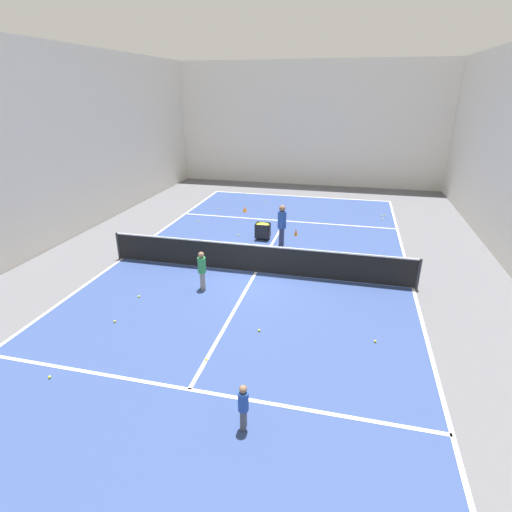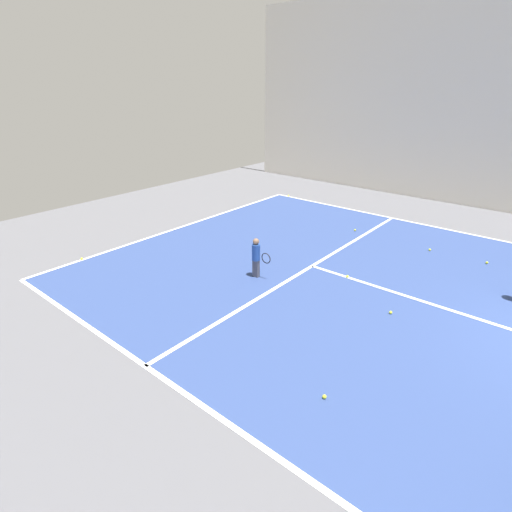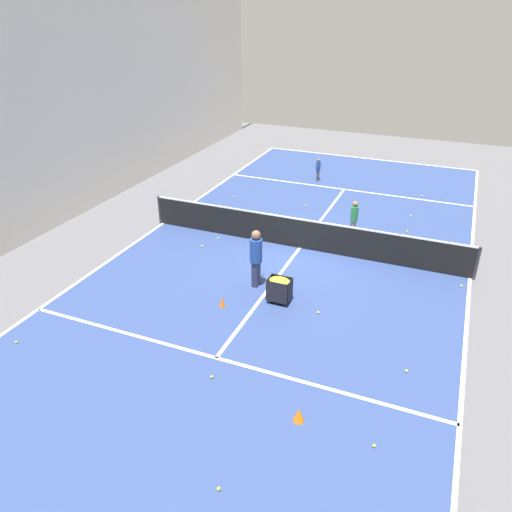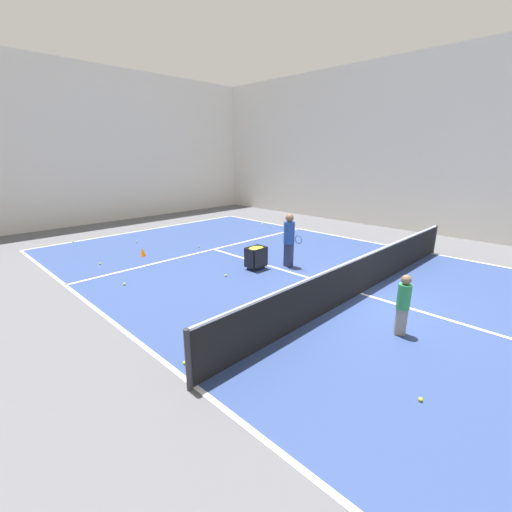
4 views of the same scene
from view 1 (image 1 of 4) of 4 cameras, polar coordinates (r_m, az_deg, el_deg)
The scene contains 35 objects.
ground_plane at distance 14.80m, azimuth 0.00°, elevation -2.35°, with size 34.51×34.51×0.00m, color #5B5B60.
court_playing_area at distance 14.80m, azimuth 0.00°, elevation -2.34°, with size 11.03×23.43×0.00m.
line_baseline_far at distance 25.72m, azimuth 6.18°, elevation 8.47°, with size 11.03×0.10×0.00m, color white.
line_sideline_left at distance 16.85m, azimuth -18.55°, elevation -0.36°, with size 0.10×23.43×0.00m, color white.
line_sideline_right at distance 14.65m, azimuth 21.52°, elevation -4.30°, with size 0.10×23.43×0.00m, color white.
line_service_near at distance 9.61m, azimuth -9.50°, elevation -18.29°, with size 11.03×0.10×0.00m, color white.
line_service_far at distance 20.70m, azimuth 4.19°, elevation 5.03°, with size 11.03×0.10×0.00m, color white.
line_centre_service at distance 14.79m, azimuth 0.00°, elevation -2.33°, with size 0.10×12.89×0.00m, color white.
hall_enclosure_left at distance 18.03m, azimuth -30.29°, elevation 12.65°, with size 0.15×30.81×8.09m.
hall_enclosure_far at distance 28.62m, azimuth 7.57°, elevation 18.06°, with size 18.10×0.15×8.09m.
tennis_net at distance 14.57m, azimuth 0.00°, elevation -0.33°, with size 11.33×0.10×1.09m.
player_near_baseline at distance 8.28m, azimuth -1.81°, elevation -20.36°, with size 0.21×0.53×1.06m.
coach_at_net at distance 17.00m, azimuth 3.72°, elevation 4.74°, with size 0.37×0.69×1.81m.
child_midcourt at distance 13.42m, azimuth -7.74°, elevation -1.69°, with size 0.37×0.37×1.34m.
ball_cart at distance 17.89m, azimuth 0.97°, elevation 4.03°, with size 0.65×0.46×0.77m.
training_cone_0 at distance 18.57m, azimuth 5.73°, elevation 3.42°, with size 0.16×0.16×0.34m, color orange.
training_cone_1 at distance 22.22m, azimuth -1.59°, elevation 6.73°, with size 0.24×0.24×0.31m, color orange.
tennis_ball_0 at distance 10.90m, azimuth -27.41°, elevation -15.11°, with size 0.07×0.07×0.07m, color yellow.
tennis_ball_1 at distance 22.77m, azimuth -5.35°, elevation 6.72°, with size 0.07×0.07×0.07m, color yellow.
tennis_ball_3 at distance 12.44m, azimuth -19.54°, elevation -8.79°, with size 0.07×0.07×0.07m, color yellow.
tennis_ball_4 at distance 21.36m, azimuth 3.90°, elevation 5.69°, with size 0.07×0.07×0.07m, color yellow.
tennis_ball_5 at distance 11.37m, azimuth 16.67°, elevation -11.59°, with size 0.07×0.07×0.07m, color yellow.
tennis_ball_6 at distance 11.35m, azimuth 0.45°, elevation -10.56°, with size 0.07×0.07×0.07m, color yellow.
tennis_ball_7 at distance 10.36m, azimuth -7.11°, elevation -14.43°, with size 0.07×0.07×0.07m, color yellow.
tennis_ball_8 at distance 22.41m, azimuth 17.49°, elevation 5.50°, with size 0.07×0.07×0.07m, color yellow.
tennis_ball_10 at distance 18.47m, azimuth -2.55°, elevation 2.97°, with size 0.07×0.07×0.07m, color yellow.
tennis_ball_11 at distance 22.55m, azimuth 17.90°, elevation 5.55°, with size 0.07×0.07×0.07m, color yellow.
tennis_ball_12 at distance 24.03m, azimuth 1.53°, elevation 7.66°, with size 0.07×0.07×0.07m, color yellow.
tennis_ball_13 at distance 14.85m, azimuth 11.44°, elevation -2.57°, with size 0.07×0.07×0.07m, color yellow.
tennis_ball_14 at distance 17.22m, azimuth -16.83°, elevation 0.48°, with size 0.07×0.07×0.07m, color yellow.
tennis_ball_15 at distance 21.86m, azimuth 17.60°, elevation 5.07°, with size 0.07×0.07×0.07m, color yellow.
tennis_ball_16 at distance 20.66m, azimuth -8.25°, elevation 4.91°, with size 0.07×0.07×0.07m, color yellow.
tennis_ball_17 at distance 13.60m, azimuth -16.39°, elevation -5.57°, with size 0.07×0.07×0.07m, color yellow.
tennis_ball_18 at distance 15.57m, azimuth 12.48°, elevation -1.45°, with size 0.07×0.07×0.07m, color yellow.
tennis_ball_19 at distance 26.32m, azimuth -1.71°, elevation 8.99°, with size 0.07×0.07×0.07m, color yellow.
Camera 1 is at (3.13, -13.04, 6.26)m, focal length 28.00 mm.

